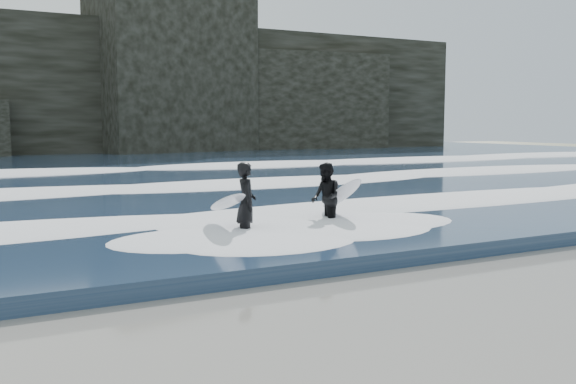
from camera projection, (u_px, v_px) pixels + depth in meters
name	position (u px, v px, depth m)	size (l,w,h in m)	color
ground	(535.00, 317.00, 8.19)	(120.00, 120.00, 0.00)	olive
sea	(92.00, 168.00, 33.69)	(90.00, 52.00, 0.30)	#20344F
headland	(45.00, 89.00, 48.13)	(70.00, 9.00, 10.00)	black
foam_near	(247.00, 206.00, 16.07)	(60.00, 3.20, 0.20)	white
foam_mid	(164.00, 183.00, 22.22)	(60.00, 4.00, 0.24)	white
foam_far	(108.00, 166.00, 30.14)	(60.00, 4.80, 0.30)	white
surfer_left	(243.00, 203.00, 13.08)	(1.04, 1.93, 1.69)	black
surfer_right	(328.00, 197.00, 14.48)	(1.19, 1.86, 1.60)	black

